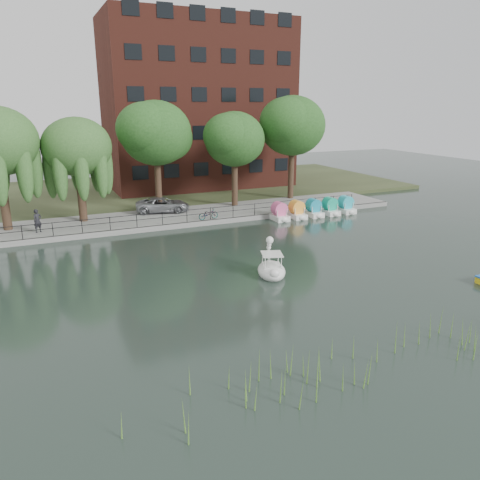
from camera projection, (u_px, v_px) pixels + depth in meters
ground_plane at (261, 282)px, 25.84m from camera, size 120.00×120.00×0.00m
promenade at (177, 217)px, 39.80m from camera, size 40.00×6.00×0.40m
kerb at (188, 225)px, 37.22m from camera, size 40.00×0.25×0.40m
land_strip at (141, 190)px, 52.08m from camera, size 60.00×22.00×0.36m
railing at (187, 213)px, 37.13m from camera, size 32.00×0.05×1.00m
apartment_building at (198, 105)px, 52.21m from camera, size 20.00×10.07×18.00m
willow_mid at (77, 147)px, 36.04m from camera, size 5.32×5.32×8.15m
broadleaf_center at (156, 134)px, 39.24m from camera, size 6.00×6.00×9.25m
broadleaf_right at (235, 140)px, 41.73m from camera, size 5.40×5.40×8.32m
broadleaf_far at (292, 126)px, 44.86m from camera, size 6.30×6.30×9.71m
minivan at (163, 204)px, 40.49m from camera, size 3.59×5.70×1.47m
bicycle at (208, 213)px, 38.03m from camera, size 0.76×1.77×1.00m
pedestrian at (37, 219)px, 34.07m from camera, size 0.86×0.77×1.98m
swan_boat at (271, 268)px, 26.76m from camera, size 2.27×2.84×2.10m
pedal_boat_row at (314, 209)px, 40.76m from camera, size 7.95×1.70×1.40m
reed_bank at (417, 342)px, 18.13m from camera, size 24.00×2.40×1.20m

